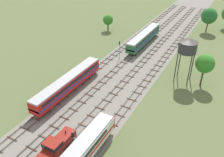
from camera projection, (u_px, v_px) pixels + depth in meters
name	position (u px, v px, depth m)	size (l,w,h in m)	color
ground_plane	(140.00, 56.00, 71.46)	(480.00, 480.00, 0.00)	#5B6B3D
ballast_bed	(140.00, 56.00, 71.46)	(18.05, 176.00, 0.01)	gray
track_far_left	(121.00, 50.00, 75.00)	(2.40, 126.00, 0.29)	#47382D
track_left	(134.00, 53.00, 73.09)	(2.40, 126.00, 0.29)	#47382D
track_centre_left	(149.00, 56.00, 71.19)	(2.40, 126.00, 0.29)	#47382D
track_centre	(164.00, 59.00, 69.28)	(2.40, 126.00, 0.29)	#47382D
shunter_loco_centre_left_near	(55.00, 146.00, 38.38)	(2.74, 8.46, 3.10)	maroon
passenger_coach_far_left_mid	(68.00, 83.00, 53.75)	(2.96, 22.00, 3.80)	red
passenger_coach_left_midfar	(144.00, 37.00, 77.47)	(2.96, 22.00, 3.80)	#286638
water_tower	(188.00, 47.00, 54.82)	(4.52, 4.52, 10.85)	#2D2826
signal_post_nearest	(73.00, 139.00, 38.46)	(0.28, 0.47, 4.54)	gray
signal_post_near	(120.00, 48.00, 68.19)	(0.28, 0.47, 5.42)	gray
lineside_tree_0	(209.00, 16.00, 85.74)	(5.62, 5.62, 8.84)	#4C331E
lineside_tree_2	(205.00, 64.00, 54.44)	(4.36, 4.36, 8.14)	#4C331E
lineside_tree_3	(108.00, 20.00, 88.15)	(3.78, 3.78, 6.02)	#4C331E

